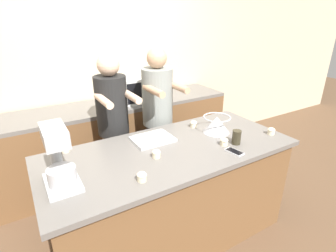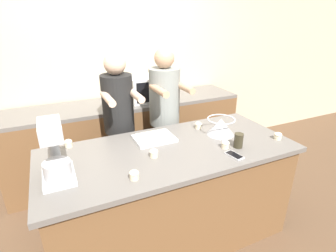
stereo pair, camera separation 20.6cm
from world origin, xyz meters
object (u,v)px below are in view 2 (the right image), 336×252
stand_mixer (55,155)px  cupcake_4 (134,175)px  person_right (165,121)px  cupcake_1 (278,136)px  cell_phone (234,155)px  cupcake_5 (225,144)px  mixing_bowl (221,126)px  person_left (120,129)px  baking_tray (154,138)px  drinking_glass (238,141)px  cupcake_2 (154,153)px  microwave_oven (147,88)px  cupcake_0 (68,143)px  cupcake_3 (198,125)px

stand_mixer → cupcake_4: size_ratio=6.22×
person_right → cupcake_1: bearing=-53.2°
person_right → cupcake_4: (-0.64, -0.94, 0.08)m
cell_phone → person_right: bearing=98.5°
stand_mixer → cupcake_1: (1.75, -0.16, -0.14)m
cupcake_1 → cupcake_5: 0.51m
mixing_bowl → cupcake_4: mixing_bowl is taller
person_left → cupcake_5: bearing=-52.3°
baking_tray → cupcake_1: (0.97, -0.44, 0.01)m
stand_mixer → drinking_glass: bearing=-5.8°
person_right → stand_mixer: 1.33m
cell_phone → cupcake_4: (-0.78, 0.03, 0.03)m
baking_tray → cupcake_5: cupcake_5 is taller
cupcake_4 → cupcake_5: 0.81m
cell_phone → mixing_bowl: bearing=70.2°
mixing_bowl → cupcake_2: bearing=-169.2°
person_right → microwave_oven: size_ratio=3.59×
cupcake_1 → cupcake_4: same height
stand_mixer → baking_tray: bearing=19.3°
mixing_bowl → cupcake_1: (0.39, -0.30, -0.05)m
cupcake_0 → cell_phone: bearing=-31.4°
mixing_bowl → baking_tray: 0.60m
person_right → cupcake_1: (0.67, -0.89, 0.08)m
drinking_glass → cupcake_5: 0.11m
mixing_bowl → cell_phone: (-0.14, -0.38, -0.07)m
baking_tray → microwave_oven: size_ratio=0.76×
person_right → cell_phone: 0.98m
stand_mixer → cupcake_3: size_ratio=6.22×
baking_tray → drinking_glass: drinking_glass is taller
baking_tray → cupcake_1: 1.06m
person_left → person_right: 0.48m
cell_phone → person_left: bearing=122.9°
microwave_oven → cell_phone: bearing=-85.2°
microwave_oven → cupcake_4: microwave_oven is taller
person_left → cupcake_4: bearing=-99.4°
person_left → cupcake_2: (0.07, -0.73, 0.08)m
baking_tray → cupcake_2: (-0.11, -0.27, 0.01)m
drinking_glass → cell_phone: bearing=-138.3°
baking_tray → cupcake_2: size_ratio=5.22×
mixing_bowl → cupcake_5: bearing=-116.6°
mixing_bowl → baking_tray: size_ratio=0.74×
cupcake_2 → cupcake_4: 0.31m
stand_mixer → cupcake_5: (1.25, -0.11, -0.14)m
cell_phone → cupcake_1: size_ratio=2.38×
person_left → stand_mixer: 0.97m
baking_tray → cell_phone: (0.45, -0.52, -0.01)m
cupcake_5 → cupcake_3: bearing=88.9°
drinking_glass → cupcake_5: bearing=162.5°
cupcake_1 → cupcake_3: 0.70m
drinking_glass → cupcake_4: size_ratio=1.83×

